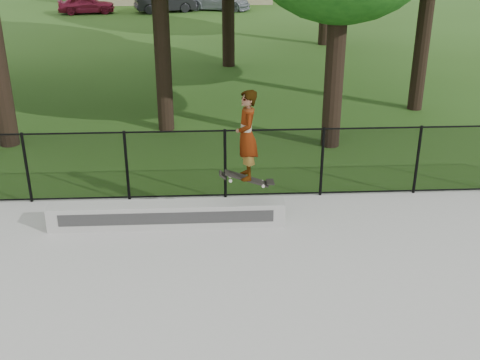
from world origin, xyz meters
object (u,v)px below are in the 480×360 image
at_px(car_c, 217,0).
at_px(skater_airborne, 247,137).
at_px(grind_ledge, 167,215).
at_px(car_a, 86,4).
at_px(car_b, 166,2).

relative_size(car_c, skater_airborne, 2.02).
bearing_deg(grind_ledge, skater_airborne, -2.92).
bearing_deg(car_c, skater_airborne, -162.18).
xyz_separation_m(car_a, car_c, (7.82, 1.06, 0.03)).
bearing_deg(car_a, car_c, -90.80).
bearing_deg(skater_airborne, car_b, 96.53).
relative_size(grind_ledge, car_a, 1.36).
xyz_separation_m(car_a, skater_airborne, (7.84, -27.24, 1.29)).
bearing_deg(car_a, car_b, -94.81).
relative_size(grind_ledge, car_b, 1.33).
relative_size(car_b, skater_airborne, 1.80).
xyz_separation_m(grind_ledge, car_a, (-6.34, 27.17, 0.26)).
distance_m(car_a, skater_airborne, 28.38).
distance_m(car_a, car_b, 4.69).
relative_size(car_a, car_b, 0.98).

